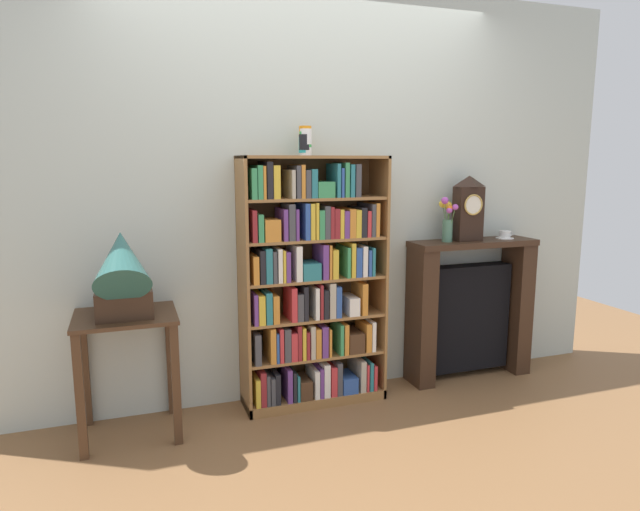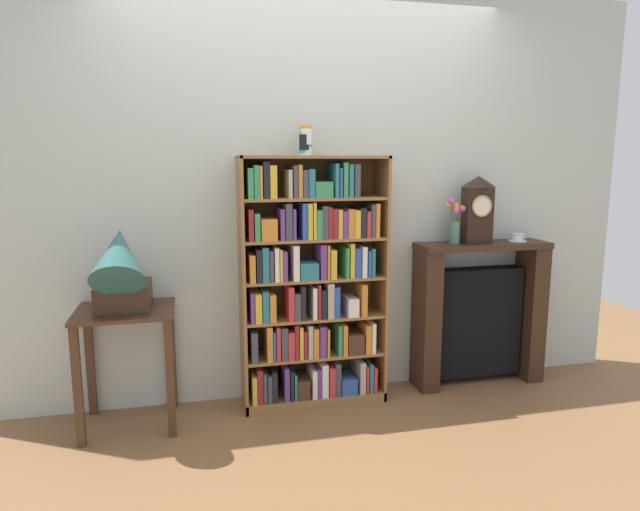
{
  "view_description": "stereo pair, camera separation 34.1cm",
  "coord_description": "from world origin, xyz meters",
  "px_view_note": "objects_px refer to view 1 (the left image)",
  "views": [
    {
      "loc": [
        -1.07,
        -3.06,
        1.52
      ],
      "look_at": [
        0.04,
        0.11,
        0.94
      ],
      "focal_mm": 30.97,
      "sensor_mm": 36.0,
      "label": 1
    },
    {
      "loc": [
        -0.74,
        -3.16,
        1.52
      ],
      "look_at": [
        0.04,
        0.11,
        0.94
      ],
      "focal_mm": 30.97,
      "sensor_mm": 36.0,
      "label": 2
    }
  ],
  "objects_px": {
    "cup_stack": "(305,141)",
    "side_table_left": "(127,346)",
    "mantel_clock": "(468,208)",
    "teacup_with_saucer": "(505,235)",
    "flower_vase": "(447,219)",
    "bookshelf": "(311,289)",
    "gramophone": "(122,273)",
    "fireplace_mantel": "(468,310)"
  },
  "relations": [
    {
      "from": "cup_stack",
      "to": "bookshelf",
      "type": "bearing_deg",
      "value": -69.13
    },
    {
      "from": "teacup_with_saucer",
      "to": "mantel_clock",
      "type": "bearing_deg",
      "value": -179.6
    },
    {
      "from": "flower_vase",
      "to": "bookshelf",
      "type": "bearing_deg",
      "value": -178.57
    },
    {
      "from": "side_table_left",
      "to": "mantel_clock",
      "type": "xyz_separation_m",
      "value": [
        2.22,
        0.1,
        0.69
      ]
    },
    {
      "from": "bookshelf",
      "to": "mantel_clock",
      "type": "height_order",
      "value": "bookshelf"
    },
    {
      "from": "flower_vase",
      "to": "teacup_with_saucer",
      "type": "height_order",
      "value": "flower_vase"
    },
    {
      "from": "flower_vase",
      "to": "teacup_with_saucer",
      "type": "relative_size",
      "value": 2.37
    },
    {
      "from": "cup_stack",
      "to": "gramophone",
      "type": "height_order",
      "value": "cup_stack"
    },
    {
      "from": "gramophone",
      "to": "mantel_clock",
      "type": "distance_m",
      "value": 2.25
    },
    {
      "from": "flower_vase",
      "to": "cup_stack",
      "type": "bearing_deg",
      "value": 178.67
    },
    {
      "from": "gramophone",
      "to": "flower_vase",
      "type": "relative_size",
      "value": 1.83
    },
    {
      "from": "mantel_clock",
      "to": "side_table_left",
      "type": "bearing_deg",
      "value": -177.51
    },
    {
      "from": "side_table_left",
      "to": "flower_vase",
      "type": "distance_m",
      "value": 2.16
    },
    {
      "from": "side_table_left",
      "to": "fireplace_mantel",
      "type": "distance_m",
      "value": 2.28
    },
    {
      "from": "gramophone",
      "to": "teacup_with_saucer",
      "type": "distance_m",
      "value": 2.54
    },
    {
      "from": "flower_vase",
      "to": "fireplace_mantel",
      "type": "bearing_deg",
      "value": 5.1
    },
    {
      "from": "mantel_clock",
      "to": "teacup_with_saucer",
      "type": "xyz_separation_m",
      "value": [
        0.31,
        0.0,
        -0.2
      ]
    },
    {
      "from": "flower_vase",
      "to": "teacup_with_saucer",
      "type": "distance_m",
      "value": 0.49
    },
    {
      "from": "gramophone",
      "to": "side_table_left",
      "type": "bearing_deg",
      "value": 90.0
    },
    {
      "from": "bookshelf",
      "to": "side_table_left",
      "type": "xyz_separation_m",
      "value": [
        -1.09,
        -0.07,
        -0.22
      ]
    },
    {
      "from": "side_table_left",
      "to": "teacup_with_saucer",
      "type": "bearing_deg",
      "value": 2.23
    },
    {
      "from": "side_table_left",
      "to": "fireplace_mantel",
      "type": "height_order",
      "value": "fireplace_mantel"
    },
    {
      "from": "mantel_clock",
      "to": "teacup_with_saucer",
      "type": "height_order",
      "value": "mantel_clock"
    },
    {
      "from": "bookshelf",
      "to": "cup_stack",
      "type": "height_order",
      "value": "cup_stack"
    },
    {
      "from": "fireplace_mantel",
      "to": "bookshelf",
      "type": "bearing_deg",
      "value": -177.9
    },
    {
      "from": "bookshelf",
      "to": "fireplace_mantel",
      "type": "relative_size",
      "value": 1.58
    },
    {
      "from": "bookshelf",
      "to": "flower_vase",
      "type": "xyz_separation_m",
      "value": [
        0.97,
        0.02,
        0.4
      ]
    },
    {
      "from": "fireplace_mantel",
      "to": "cup_stack",
      "type": "bearing_deg",
      "value": 179.81
    },
    {
      "from": "mantel_clock",
      "to": "flower_vase",
      "type": "distance_m",
      "value": 0.17
    },
    {
      "from": "gramophone",
      "to": "mantel_clock",
      "type": "relative_size",
      "value": 1.25
    },
    {
      "from": "cup_stack",
      "to": "flower_vase",
      "type": "height_order",
      "value": "cup_stack"
    },
    {
      "from": "cup_stack",
      "to": "teacup_with_saucer",
      "type": "relative_size",
      "value": 1.37
    },
    {
      "from": "side_table_left",
      "to": "teacup_with_saucer",
      "type": "distance_m",
      "value": 2.59
    },
    {
      "from": "side_table_left",
      "to": "gramophone",
      "type": "xyz_separation_m",
      "value": [
        0.0,
        -0.08,
        0.43
      ]
    },
    {
      "from": "bookshelf",
      "to": "side_table_left",
      "type": "bearing_deg",
      "value": -176.08
    },
    {
      "from": "gramophone",
      "to": "fireplace_mantel",
      "type": "relative_size",
      "value": 0.56
    },
    {
      "from": "cup_stack",
      "to": "side_table_left",
      "type": "height_order",
      "value": "cup_stack"
    },
    {
      "from": "flower_vase",
      "to": "side_table_left",
      "type": "bearing_deg",
      "value": -177.25
    },
    {
      "from": "cup_stack",
      "to": "side_table_left",
      "type": "bearing_deg",
      "value": -173.51
    },
    {
      "from": "bookshelf",
      "to": "fireplace_mantel",
      "type": "bearing_deg",
      "value": 2.1
    },
    {
      "from": "bookshelf",
      "to": "fireplace_mantel",
      "type": "height_order",
      "value": "bookshelf"
    },
    {
      "from": "fireplace_mantel",
      "to": "flower_vase",
      "type": "xyz_separation_m",
      "value": [
        -0.21,
        -0.02,
        0.65
      ]
    }
  ]
}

